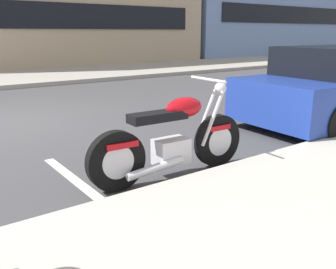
# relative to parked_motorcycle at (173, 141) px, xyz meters

# --- Properties ---
(ground_plane) EXTENTS (260.00, 260.00, 0.00)m
(ground_plane) POSITION_rel_parked_motorcycle_xyz_m (-0.98, 4.08, -0.44)
(ground_plane) COLOR #3D3D3F
(sidewalk_far_curb) EXTENTS (120.00, 5.00, 0.14)m
(sidewalk_far_curb) POSITION_rel_parked_motorcycle_xyz_m (11.02, 10.89, -0.37)
(sidewalk_far_curb) COLOR gray
(sidewalk_far_curb) RESTS_ON ground
(parking_stall_stripe) EXTENTS (0.12, 2.20, 0.01)m
(parking_stall_stripe) POSITION_rel_parked_motorcycle_xyz_m (-0.98, 0.36, -0.43)
(parking_stall_stripe) COLOR silver
(parking_stall_stripe) RESTS_ON ground
(parked_motorcycle) EXTENTS (2.08, 0.62, 1.13)m
(parked_motorcycle) POSITION_rel_parked_motorcycle_xyz_m (0.00, 0.00, 0.00)
(parked_motorcycle) COLOR black
(parked_motorcycle) RESTS_ON ground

